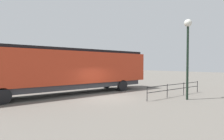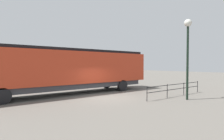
# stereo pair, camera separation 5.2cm
# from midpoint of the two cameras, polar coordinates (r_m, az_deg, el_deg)

# --- Properties ---
(ground_plane) EXTENTS (120.00, 120.00, 0.00)m
(ground_plane) POSITION_cam_midpoint_polar(r_m,az_deg,el_deg) (14.63, -2.02, -8.69)
(ground_plane) COLOR #666059
(locomotive) EXTENTS (3.09, 16.28, 4.03)m
(locomotive) POSITION_cam_midpoint_polar(r_m,az_deg,el_deg) (16.82, -12.01, 0.39)
(locomotive) COLOR red
(locomotive) RESTS_ON ground_plane
(lamp_post) EXTENTS (0.55, 0.55, 6.01)m
(lamp_post) POSITION_cam_midpoint_polar(r_m,az_deg,el_deg) (14.74, 22.90, 8.41)
(lamp_post) COLOR black
(lamp_post) RESTS_ON ground_plane
(platform_fence) EXTENTS (0.05, 7.18, 1.08)m
(platform_fence) POSITION_cam_midpoint_polar(r_m,az_deg,el_deg) (16.11, 19.61, -5.27)
(platform_fence) COLOR black
(platform_fence) RESTS_ON ground_plane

